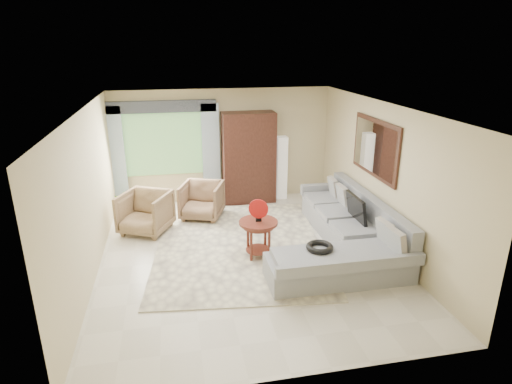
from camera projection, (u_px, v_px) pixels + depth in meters
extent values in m
plane|color=silver|center=(246.00, 255.00, 7.59)|extent=(6.00, 6.00, 0.00)
cube|color=#F0E8BE|center=(239.00, 245.00, 7.95)|extent=(3.44, 4.32, 0.02)
cube|color=#95989D|center=(342.00, 225.00, 8.35)|extent=(0.90, 2.40, 0.40)
cube|color=#95989D|center=(339.00, 268.00, 6.74)|extent=(2.30, 0.80, 0.40)
cube|color=#95989D|center=(370.00, 209.00, 7.90)|extent=(0.20, 3.20, 0.50)
cube|color=#95989D|center=(321.00, 189.00, 9.43)|extent=(0.90, 0.16, 0.22)
cube|color=#95989D|center=(352.00, 266.00, 6.23)|extent=(2.30, 0.10, 0.18)
cube|color=black|center=(356.00, 208.00, 7.77)|extent=(0.14, 0.74, 0.48)
torus|color=black|center=(320.00, 247.00, 6.68)|extent=(0.43, 0.43, 0.09)
cylinder|color=#551D16|center=(258.00, 223.00, 7.33)|extent=(0.67, 0.67, 0.04)
cylinder|color=#551D16|center=(258.00, 241.00, 7.44)|extent=(0.44, 0.44, 0.60)
cylinder|color=#AB1311|center=(258.00, 209.00, 7.24)|extent=(0.33, 0.15, 0.34)
imported|color=#977652|center=(145.00, 212.00, 8.40)|extent=(1.18, 1.19, 0.82)
imported|color=brown|center=(202.00, 200.00, 9.10)|extent=(1.07, 1.08, 0.77)
imported|color=#999999|center=(127.00, 200.00, 9.44)|extent=(0.52, 0.47, 0.53)
cube|color=black|center=(249.00, 158.00, 9.86)|extent=(1.20, 0.55, 2.10)
cube|color=silver|center=(281.00, 168.00, 10.16)|extent=(0.24, 0.24, 1.50)
cube|color=#669E59|center=(164.00, 144.00, 9.62)|extent=(1.80, 0.04, 1.40)
cube|color=#9EB7CC|center=(116.00, 158.00, 9.43)|extent=(0.40, 0.08, 2.30)
cube|color=#9EB7CC|center=(211.00, 154.00, 9.82)|extent=(0.40, 0.08, 2.30)
cube|color=#1E232D|center=(161.00, 107.00, 9.28)|extent=(2.40, 0.12, 0.26)
cube|color=black|center=(375.00, 148.00, 7.79)|extent=(0.04, 1.70, 1.05)
cube|color=white|center=(374.00, 148.00, 7.78)|extent=(0.02, 1.54, 0.90)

